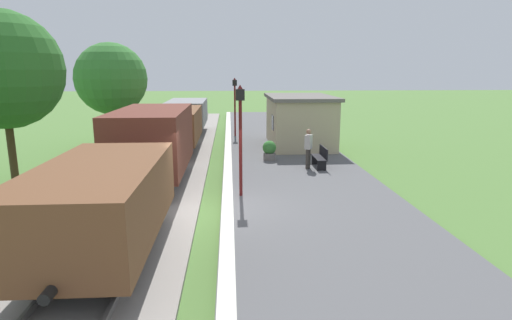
{
  "coord_description": "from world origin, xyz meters",
  "views": [
    {
      "loc": [
        0.5,
        -12.37,
        4.4
      ],
      "look_at": [
        1.49,
        3.17,
        1.05
      ],
      "focal_mm": 29.36,
      "sensor_mm": 36.0,
      "label": 1
    }
  ],
  "objects": [
    {
      "name": "track_ballast",
      "position": [
        -2.4,
        0.0,
        0.06
      ],
      "size": [
        3.8,
        60.0,
        0.12
      ],
      "primitive_type": "cube",
      "color": "gray",
      "rests_on": "ground"
    },
    {
      "name": "tree_trackside_far",
      "position": [
        -6.15,
        12.14,
        3.92
      ],
      "size": [
        4.02,
        4.02,
        5.94
      ],
      "color": "#4C3823",
      "rests_on": "ground"
    },
    {
      "name": "freight_train",
      "position": [
        -2.4,
        6.44,
        1.48
      ],
      "size": [
        2.5,
        26.0,
        2.72
      ],
      "color": "brown",
      "rests_on": "rail_near"
    },
    {
      "name": "lamp_post_far",
      "position": [
        0.85,
        14.27,
        2.8
      ],
      "size": [
        0.28,
        0.28,
        3.7
      ],
      "color": "#591414",
      "rests_on": "platform_slab"
    },
    {
      "name": "ground_plane",
      "position": [
        0.0,
        0.0,
        0.0
      ],
      "size": [
        160.0,
        160.0,
        0.0
      ],
      "primitive_type": "plane",
      "color": "#517A38"
    },
    {
      "name": "rail_far",
      "position": [
        -3.12,
        0.0,
        0.19
      ],
      "size": [
        0.07,
        60.0,
        0.14
      ],
      "primitive_type": "cube",
      "color": "slate",
      "rests_on": "track_ballast"
    },
    {
      "name": "bench_near_hut",
      "position": [
        4.43,
        5.19,
        0.72
      ],
      "size": [
        0.42,
        1.5,
        0.91
      ],
      "color": "black",
      "rests_on": "platform_slab"
    },
    {
      "name": "potted_planter",
      "position": [
        2.35,
        6.87,
        0.72
      ],
      "size": [
        0.64,
        0.64,
        0.92
      ],
      "color": "slate",
      "rests_on": "platform_slab"
    },
    {
      "name": "tree_trackside_mid",
      "position": [
        -7.75,
        3.74,
        4.41
      ],
      "size": [
        4.33,
        4.33,
        6.58
      ],
      "color": "#4C3823",
      "rests_on": "ground"
    },
    {
      "name": "platform_slab",
      "position": [
        3.2,
        0.0,
        0.12
      ],
      "size": [
        6.0,
        60.0,
        0.25
      ],
      "primitive_type": "cube",
      "color": "#565659",
      "rests_on": "ground"
    },
    {
      "name": "rail_near",
      "position": [
        -1.68,
        0.0,
        0.19
      ],
      "size": [
        0.07,
        60.0,
        0.14
      ],
      "primitive_type": "cube",
      "color": "slate",
      "rests_on": "track_ballast"
    },
    {
      "name": "person_waiting",
      "position": [
        3.85,
        5.02,
        1.18
      ],
      "size": [
        0.39,
        0.45,
        1.71
      ],
      "rotation": [
        0.0,
        0.0,
        2.65
      ],
      "color": "#38332D",
      "rests_on": "platform_slab"
    },
    {
      "name": "lamp_post_near",
      "position": [
        0.85,
        1.22,
        2.8
      ],
      "size": [
        0.28,
        0.28,
        3.7
      ],
      "color": "#591414",
      "rests_on": "platform_slab"
    },
    {
      "name": "platform_edge_stripe",
      "position": [
        0.4,
        0.0,
        0.25
      ],
      "size": [
        0.36,
        60.0,
        0.01
      ],
      "primitive_type": "cube",
      "color": "silver",
      "rests_on": "platform_slab"
    },
    {
      "name": "station_hut",
      "position": [
        4.4,
        10.78,
        1.65
      ],
      "size": [
        3.5,
        5.8,
        2.78
      ],
      "color": "tan",
      "rests_on": "platform_slab"
    }
  ]
}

